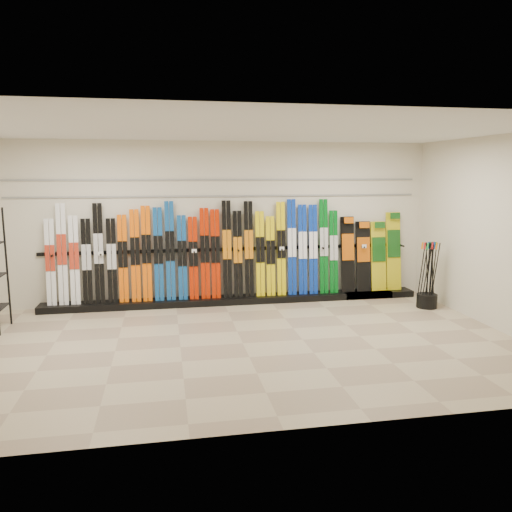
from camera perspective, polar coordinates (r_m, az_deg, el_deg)
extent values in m
plane|color=gray|center=(7.27, -1.51, -9.95)|extent=(8.00, 8.00, 0.00)
plane|color=beige|center=(9.39, -3.93, 3.81)|extent=(8.00, 0.00, 8.00)
plane|color=beige|center=(8.51, 26.13, 2.30)|extent=(0.00, 5.00, 5.00)
plane|color=silver|center=(6.89, -1.62, 14.32)|extent=(8.00, 8.00, 0.00)
cube|color=black|center=(9.45, -2.32, -5.01)|extent=(8.00, 0.40, 0.12)
cube|color=white|center=(9.43, -22.45, -0.67)|extent=(0.17, 0.18, 1.52)
cube|color=white|center=(9.38, -21.28, 0.17)|extent=(0.17, 0.20, 1.78)
cube|color=white|center=(9.35, -20.05, -0.46)|extent=(0.17, 0.18, 1.57)
cube|color=black|center=(9.32, -18.78, -0.59)|extent=(0.17, 0.17, 1.51)
cube|color=black|center=(9.29, -17.53, 0.27)|extent=(0.17, 0.20, 1.78)
cube|color=black|center=(9.27, -16.16, -0.52)|extent=(0.17, 0.17, 1.51)
cube|color=#F25E06|center=(9.25, -14.96, -0.30)|extent=(0.17, 0.18, 1.57)
cube|color=#F25E06|center=(9.23, -13.64, 0.03)|extent=(0.17, 0.19, 1.66)
cube|color=#F25E06|center=(9.22, -12.40, 0.26)|extent=(0.17, 0.20, 1.72)
cube|color=#11488A|center=(9.21, -11.09, 0.20)|extent=(0.17, 0.19, 1.69)
cube|color=#11488A|center=(9.21, -9.79, 0.58)|extent=(0.17, 0.21, 1.80)
cube|color=#11488A|center=(9.22, -8.43, -0.19)|extent=(0.17, 0.18, 1.54)
cube|color=#C02001|center=(9.23, -7.17, -0.24)|extent=(0.17, 0.18, 1.51)
cube|color=#C02001|center=(9.24, -5.86, 0.28)|extent=(0.17, 0.19, 1.67)
cube|color=#C02001|center=(9.26, -4.65, 0.24)|extent=(0.17, 0.19, 1.64)
cube|color=black|center=(9.28, -3.33, 0.77)|extent=(0.17, 0.21, 1.80)
cube|color=black|center=(9.31, -2.10, 0.21)|extent=(0.17, 0.19, 1.61)
cube|color=black|center=(9.34, -0.82, 0.79)|extent=(0.17, 0.20, 1.79)
cube|color=yellow|center=(9.38, 0.48, 0.24)|extent=(0.17, 0.18, 1.60)
cube|color=yellow|center=(9.42, 1.68, -0.02)|extent=(0.17, 0.17, 1.50)
cube|color=yellow|center=(9.46, 2.89, 0.83)|extent=(0.17, 0.20, 1.77)
cube|color=#0B31A5|center=(9.51, 4.12, 1.01)|extent=(0.17, 0.21, 1.81)
cube|color=#0B31A5|center=(9.57, 5.35, 0.73)|extent=(0.17, 0.20, 1.71)
cube|color=#0B31A5|center=(9.63, 6.55, 0.75)|extent=(0.17, 0.20, 1.71)
cube|color=#045C16|center=(9.69, 7.75, 1.09)|extent=(0.17, 0.21, 1.81)
cube|color=#045C16|center=(9.76, 8.86, 0.47)|extent=(0.17, 0.18, 1.59)
cube|color=black|center=(9.91, 10.43, 0.18)|extent=(0.27, 0.23, 1.46)
cube|color=black|center=(10.03, 12.15, -0.04)|extent=(0.29, 0.21, 1.37)
cube|color=gold|center=(10.15, 13.82, -0.01)|extent=(0.30, 0.21, 1.36)
cube|color=gold|center=(10.29, 15.43, 0.54)|extent=(0.30, 0.24, 1.54)
cylinder|color=black|center=(9.62, 18.93, -4.86)|extent=(0.37, 0.37, 0.25)
cylinder|color=black|center=(9.61, 19.53, -1.95)|extent=(0.13, 0.08, 1.18)
cylinder|color=black|center=(9.50, 19.76, -2.08)|extent=(0.11, 0.07, 1.18)
cylinder|color=black|center=(9.54, 18.95, -2.00)|extent=(0.12, 0.03, 1.18)
cylinder|color=black|center=(9.41, 18.86, -2.14)|extent=(0.13, 0.07, 1.18)
cylinder|color=black|center=(9.51, 19.32, -2.05)|extent=(0.10, 0.12, 1.18)
cylinder|color=black|center=(9.48, 18.31, -2.03)|extent=(0.09, 0.09, 1.18)
cylinder|color=black|center=(9.57, 19.55, -1.99)|extent=(0.15, 0.04, 1.18)
cylinder|color=black|center=(9.59, 19.61, -1.98)|extent=(0.05, 0.08, 1.18)
cylinder|color=black|center=(9.47, 18.57, -2.06)|extent=(0.08, 0.10, 1.18)
cylinder|color=black|center=(9.61, 19.42, -1.94)|extent=(0.07, 0.08, 1.18)
cylinder|color=black|center=(9.58, 19.07, -1.95)|extent=(0.09, 0.05, 1.18)
cylinder|color=black|center=(9.55, 19.05, -1.99)|extent=(0.09, 0.14, 1.17)
cube|color=gray|center=(9.33, -3.95, 6.86)|extent=(7.60, 0.02, 0.03)
cube|color=gray|center=(9.32, -3.97, 8.70)|extent=(7.60, 0.02, 0.03)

